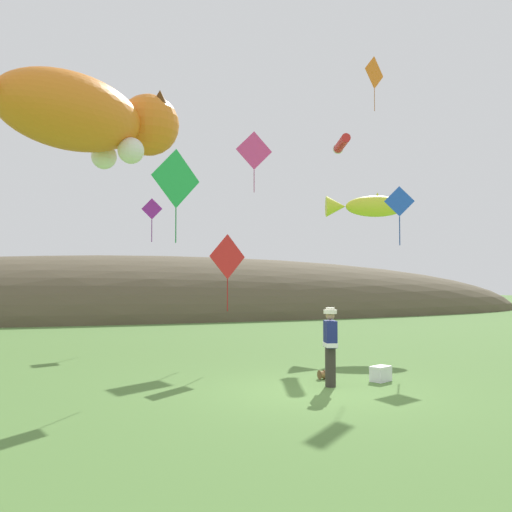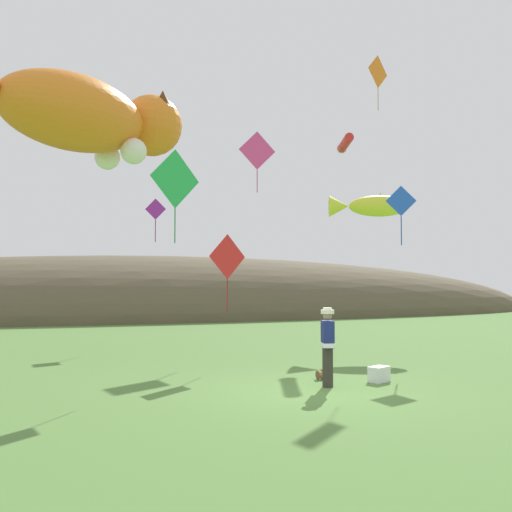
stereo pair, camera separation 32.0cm
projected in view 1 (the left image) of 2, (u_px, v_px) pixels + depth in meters
The scene contains 14 objects.
ground_plane at pixel (317, 391), 12.26m from camera, with size 120.00×120.00×0.00m, color #517A38.
distant_hill_ridge at pixel (143, 316), 37.54m from camera, with size 60.03×14.39×7.97m.
festival_attendant at pixel (330, 344), 12.81m from camera, with size 0.35×0.47×1.77m.
kite_spool at pixel (322, 375), 13.72m from camera, with size 0.14×0.22×0.22m.
picnic_cooler at pixel (381, 374), 13.46m from camera, with size 0.58×0.50×0.36m.
kite_giant_cat at pixel (90, 117), 19.62m from camera, with size 8.84×6.10×3.04m.
kite_fish_windsock at pixel (367, 206), 21.97m from camera, with size 3.16×1.88×0.94m.
kite_tube_streamer at pixel (342, 144), 23.12m from camera, with size 0.97×1.96×0.44m.
kite_diamond_orange at pixel (374, 73), 22.76m from camera, with size 1.19×0.61×2.22m.
kite_diamond_red at pixel (227, 257), 16.03m from camera, with size 1.18×0.50×2.17m.
kite_diamond_blue at pixel (399, 202), 17.68m from camera, with size 0.87×0.38×1.84m.
kite_diamond_pink at pixel (254, 151), 22.39m from camera, with size 1.52×0.07×2.42m.
kite_diamond_green at pixel (176, 179), 14.76m from camera, with size 1.40×0.69×2.45m.
kite_diamond_violet at pixel (152, 210), 22.77m from camera, with size 0.80×0.33×1.75m.
Camera 1 is at (-5.29, -11.26, 2.40)m, focal length 40.00 mm.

